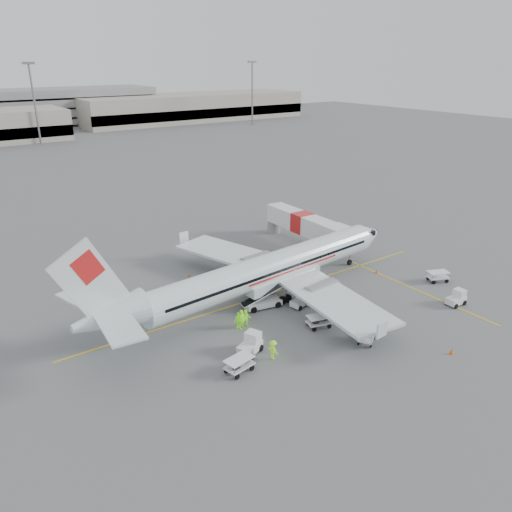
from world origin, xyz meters
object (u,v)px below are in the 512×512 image
object	(u,v)px
tug_aft	(250,344)
tug_fore	(456,298)
tug_mid	(300,300)
jet_bridge	(302,229)
aircraft	(270,249)
belt_loader	(263,295)

from	to	relation	value
tug_aft	tug_fore	bearing A→B (deg)	-35.98
tug_fore	tug_mid	distance (m)	15.91
tug_fore	jet_bridge	bearing A→B (deg)	95.31
aircraft	jet_bridge	bearing A→B (deg)	32.63
aircraft	tug_mid	size ratio (longest dim) A/B	19.67
tug_fore	tug_mid	xyz separation A→B (m)	(-13.23, 8.83, -0.03)
jet_bridge	belt_loader	distance (m)	18.85
tug_fore	tug_aft	bearing A→B (deg)	169.57
jet_bridge	tug_mid	xyz separation A→B (m)	(-11.71, -13.62, -1.44)
belt_loader	tug_aft	bearing A→B (deg)	-122.43
aircraft	belt_loader	distance (m)	4.81
aircraft	tug_fore	distance (m)	19.50
jet_bridge	belt_loader	world-z (taller)	jet_bridge
tug_aft	jet_bridge	bearing A→B (deg)	16.56
tug_fore	aircraft	bearing A→B (deg)	140.07
aircraft	tug_fore	xyz separation A→B (m)	(14.24, -12.54, -4.52)
jet_bridge	tug_fore	world-z (taller)	jet_bridge
belt_loader	tug_fore	distance (m)	19.65
tug_mid	tug_aft	world-z (taller)	tug_aft
jet_bridge	belt_loader	xyz separation A→B (m)	(-14.84, -11.59, -0.86)
jet_bridge	tug_aft	xyz separation A→B (m)	(-20.70, -17.78, -1.30)
aircraft	jet_bridge	distance (m)	16.43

